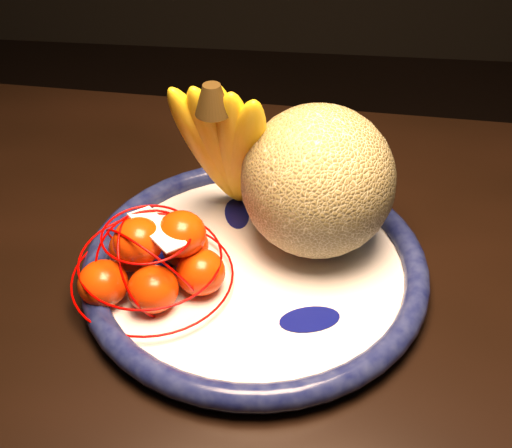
# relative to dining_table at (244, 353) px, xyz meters

# --- Properties ---
(dining_table) EXTENTS (1.57, 0.99, 0.76)m
(dining_table) POSITION_rel_dining_table_xyz_m (0.00, 0.00, 0.00)
(dining_table) COLOR black
(dining_table) RESTS_ON ground
(fruit_bowl) EXTENTS (0.40, 0.40, 0.03)m
(fruit_bowl) POSITION_rel_dining_table_xyz_m (0.01, 0.05, 0.10)
(fruit_bowl) COLOR white
(fruit_bowl) RESTS_ON dining_table
(cantaloupe) EXTENTS (0.17, 0.17, 0.17)m
(cantaloupe) POSITION_rel_dining_table_xyz_m (0.07, 0.10, 0.18)
(cantaloupe) COLOR olive
(cantaloupe) RESTS_ON fruit_bowl
(banana_bunch) EXTENTS (0.14, 0.14, 0.22)m
(banana_bunch) POSITION_rel_dining_table_xyz_m (-0.03, 0.14, 0.21)
(banana_bunch) COLOR yellow
(banana_bunch) RESTS_ON fruit_bowl
(mandarin_bag) EXTENTS (0.20, 0.20, 0.11)m
(mandarin_bag) POSITION_rel_dining_table_xyz_m (-0.10, 0.01, 0.13)
(mandarin_bag) COLOR #FF3400
(mandarin_bag) RESTS_ON fruit_bowl
(price_tag) EXTENTS (0.07, 0.07, 0.01)m
(price_tag) POSITION_rel_dining_table_xyz_m (-0.09, 0.01, 0.17)
(price_tag) COLOR white
(price_tag) RESTS_ON mandarin_bag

